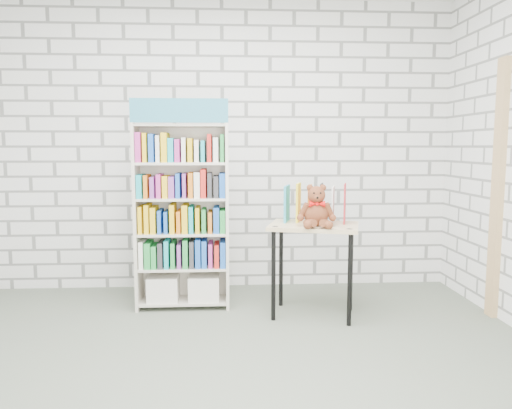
{
  "coord_description": "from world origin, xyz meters",
  "views": [
    {
      "loc": [
        0.03,
        -2.94,
        1.4
      ],
      "look_at": [
        0.27,
        0.95,
        0.95
      ],
      "focal_mm": 35.0,
      "sensor_mm": 36.0,
      "label": 1
    }
  ],
  "objects": [
    {
      "name": "display_table",
      "position": [
        0.75,
        1.06,
        0.66
      ],
      "size": [
        0.82,
        0.67,
        0.77
      ],
      "color": "tan",
      "rests_on": "ground"
    },
    {
      "name": "ground",
      "position": [
        0.0,
        0.0,
        0.0
      ],
      "size": [
        4.5,
        4.5,
        0.0
      ],
      "primitive_type": "plane",
      "color": "#525A4C",
      "rests_on": "ground"
    },
    {
      "name": "door_trim",
      "position": [
        2.23,
        0.95,
        1.05
      ],
      "size": [
        0.05,
        0.12,
        2.1
      ],
      "primitive_type": "cube",
      "color": "tan",
      "rests_on": "ground"
    },
    {
      "name": "room_shell",
      "position": [
        0.0,
        0.0,
        1.78
      ],
      "size": [
        4.52,
        4.02,
        2.81
      ],
      "color": "silver",
      "rests_on": "ground"
    },
    {
      "name": "teddy_bear",
      "position": [
        0.75,
        0.95,
        0.9
      ],
      "size": [
        0.31,
        0.29,
        0.33
      ],
      "color": "brown",
      "rests_on": "display_table"
    },
    {
      "name": "table_books",
      "position": [
        0.78,
        1.17,
        0.92
      ],
      "size": [
        0.54,
        0.34,
        0.3
      ],
      "color": "teal",
      "rests_on": "display_table"
    },
    {
      "name": "bookshelf",
      "position": [
        -0.35,
        1.36,
        0.82
      ],
      "size": [
        0.8,
        0.31,
        1.79
      ],
      "color": "beige",
      "rests_on": "ground"
    }
  ]
}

